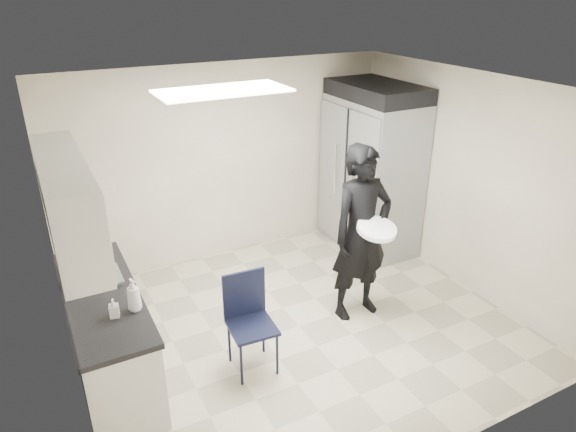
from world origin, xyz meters
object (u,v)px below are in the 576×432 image
lower_counter (108,336)px  man_tuxedo (361,234)px  commercial_fridge (371,176)px  folding_chair (252,327)px

lower_counter → man_tuxedo: 2.75m
commercial_fridge → folding_chair: commercial_fridge is taller
folding_chair → commercial_fridge: bearing=36.7°
lower_counter → man_tuxedo: man_tuxedo is taller
folding_chair → man_tuxedo: size_ratio=0.48×
commercial_fridge → lower_counter: bearing=-164.1°
commercial_fridge → man_tuxedo: bearing=-129.6°
folding_chair → man_tuxedo: 1.57m
lower_counter → commercial_fridge: size_ratio=0.90×
commercial_fridge → folding_chair: (-2.55, -1.65, -0.57)m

